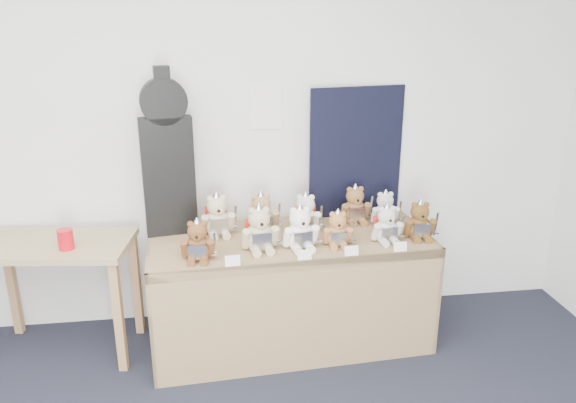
{
  "coord_description": "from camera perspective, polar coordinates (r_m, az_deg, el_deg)",
  "views": [
    {
      "loc": [
        0.49,
        -1.11,
        2.06
      ],
      "look_at": [
        0.92,
        1.99,
        0.99
      ],
      "focal_mm": 35.0,
      "sensor_mm": 36.0,
      "label": 1
    }
  ],
  "objects": [
    {
      "name": "teddy_front_far_right",
      "position": [
        3.45,
        9.97,
        -2.42
      ],
      "size": [
        0.21,
        0.18,
        0.26
      ],
      "rotation": [
        0.0,
        0.0,
        0.08
      ],
      "color": "silver",
      "rests_on": "display_table"
    },
    {
      "name": "entry_card_d",
      "position": [
        3.34,
        11.33,
        -4.53
      ],
      "size": [
        0.08,
        0.02,
        0.06
      ],
      "primitive_type": "cube",
      "rotation": [
        -0.24,
        0.0,
        0.06
      ],
      "color": "white",
      "rests_on": "display_table"
    },
    {
      "name": "teddy_front_left",
      "position": [
        3.28,
        -2.91,
        -2.96
      ],
      "size": [
        0.25,
        0.22,
        0.3
      ],
      "rotation": [
        0.0,
        0.0,
        0.12
      ],
      "color": "#C2B289",
      "rests_on": "display_table"
    },
    {
      "name": "teddy_back_end",
      "position": [
        3.72,
        9.82,
        -0.82
      ],
      "size": [
        0.21,
        0.17,
        0.25
      ],
      "rotation": [
        0.0,
        0.0,
        -0.04
      ],
      "color": "silver",
      "rests_on": "display_table"
    },
    {
      "name": "teddy_front_right",
      "position": [
        3.35,
        5.07,
        -2.91
      ],
      "size": [
        0.2,
        0.16,
        0.24
      ],
      "rotation": [
        0.0,
        0.0,
        -0.06
      ],
      "color": "#A86D3F",
      "rests_on": "display_table"
    },
    {
      "name": "navy_board",
      "position": [
        3.78,
        6.95,
        4.96
      ],
      "size": [
        0.65,
        0.12,
        0.87
      ],
      "primitive_type": "cube",
      "rotation": [
        0.0,
        0.0,
        0.15
      ],
      "color": "black",
      "rests_on": "display_table"
    },
    {
      "name": "display_table",
      "position": [
        3.49,
        0.44,
        -6.45
      ],
      "size": [
        1.78,
        0.83,
        0.72
      ],
      "rotation": [
        0.0,
        0.0,
        0.06
      ],
      "color": "olive",
      "rests_on": "floor"
    },
    {
      "name": "room_shell",
      "position": [
        3.67,
        -2.29,
        9.64
      ],
      "size": [
        6.0,
        6.0,
        6.0
      ],
      "color": "silver",
      "rests_on": "floor"
    },
    {
      "name": "teddy_front_far_left",
      "position": [
        3.19,
        -9.14,
        -4.11
      ],
      "size": [
        0.22,
        0.18,
        0.27
      ],
      "rotation": [
        0.0,
        0.0,
        -0.07
      ],
      "color": "brown",
      "rests_on": "display_table"
    },
    {
      "name": "guitar_case",
      "position": [
        3.48,
        -12.17,
        4.62
      ],
      "size": [
        0.32,
        0.14,
        1.03
      ],
      "rotation": [
        0.0,
        0.0,
        0.16
      ],
      "color": "black",
      "rests_on": "display_table"
    },
    {
      "name": "teddy_back_centre_right",
      "position": [
        3.56,
        1.79,
        -1.32
      ],
      "size": [
        0.23,
        0.2,
        0.28
      ],
      "rotation": [
        0.0,
        0.0,
        -0.18
      ],
      "color": "white",
      "rests_on": "display_table"
    },
    {
      "name": "red_cup",
      "position": [
        3.5,
        -21.65,
        -3.59
      ],
      "size": [
        0.09,
        0.09,
        0.12
      ],
      "primitive_type": "cylinder",
      "color": "red",
      "rests_on": "side_table"
    },
    {
      "name": "entry_card_b",
      "position": [
        3.17,
        1.68,
        -5.44
      ],
      "size": [
        0.08,
        0.02,
        0.06
      ],
      "primitive_type": "cube",
      "rotation": [
        -0.24,
        0.0,
        0.06
      ],
      "color": "white",
      "rests_on": "display_table"
    },
    {
      "name": "side_table",
      "position": [
        3.69,
        -22.44,
        -5.62
      ],
      "size": [
        0.95,
        0.61,
        0.75
      ],
      "rotation": [
        0.0,
        0.0,
        -0.13
      ],
      "color": "#93794F",
      "rests_on": "floor"
    },
    {
      "name": "teddy_back_right",
      "position": [
        3.73,
        6.81,
        -0.44
      ],
      "size": [
        0.23,
        0.19,
        0.28
      ],
      "rotation": [
        0.0,
        0.0,
        0.05
      ],
      "color": "brown",
      "rests_on": "display_table"
    },
    {
      "name": "entry_card_a",
      "position": [
        3.11,
        -5.65,
        -6.01
      ],
      "size": [
        0.08,
        0.02,
        0.06
      ],
      "primitive_type": "cube",
      "rotation": [
        -0.24,
        0.0,
        0.06
      ],
      "color": "white",
      "rests_on": "display_table"
    },
    {
      "name": "teddy_back_left",
      "position": [
        3.52,
        -7.17,
        -1.55
      ],
      "size": [
        0.25,
        0.21,
        0.3
      ],
      "rotation": [
        0.0,
        0.0,
        0.12
      ],
      "color": "beige",
      "rests_on": "display_table"
    },
    {
      "name": "teddy_front_centre",
      "position": [
        3.3,
        1.25,
        -2.86
      ],
      "size": [
        0.24,
        0.21,
        0.29
      ],
      "rotation": [
        0.0,
        0.0,
        0.13
      ],
      "color": "white",
      "rests_on": "display_table"
    },
    {
      "name": "teddy_front_end",
      "position": [
        3.54,
        13.22,
        -2.01
      ],
      "size": [
        0.22,
        0.18,
        0.27
      ],
      "rotation": [
        0.0,
        0.0,
        -0.06
      ],
      "color": "brown",
      "rests_on": "display_table"
    },
    {
      "name": "teddy_back_centre_left",
      "position": [
        3.54,
        -2.69,
        -1.36
      ],
      "size": [
        0.24,
        0.21,
        0.29
      ],
      "rotation": [
        0.0,
        0.0,
        0.24
      ],
      "color": "tan",
      "rests_on": "display_table"
    },
    {
      "name": "entry_card_c",
      "position": [
        3.24,
        6.47,
        -5.0
      ],
      "size": [
        0.08,
        0.02,
        0.06
      ],
      "primitive_type": "cube",
      "rotation": [
        -0.24,
        0.0,
        0.06
      ],
      "color": "white",
      "rests_on": "display_table"
    }
  ]
}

